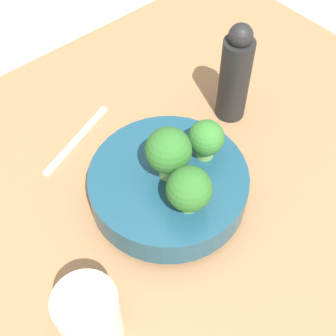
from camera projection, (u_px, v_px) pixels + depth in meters
name	position (u px, v px, depth m)	size (l,w,h in m)	color
ground_plane	(168.00, 211.00, 0.75)	(6.00, 6.00, 0.00)	#ADA89E
table	(168.00, 205.00, 0.74)	(1.06, 0.85, 0.04)	olive
bowl	(168.00, 187.00, 0.69)	(0.23, 0.23, 0.06)	navy
broccoli_floret_left	(206.00, 139.00, 0.67)	(0.05, 0.05, 0.07)	#6BA34C
broccoli_floret_center	(168.00, 153.00, 0.63)	(0.06, 0.06, 0.09)	#7AB256
broccoli_floret_back	(189.00, 190.00, 0.61)	(0.06, 0.06, 0.07)	#6BA34C
cup	(90.00, 317.00, 0.56)	(0.08, 0.08, 0.10)	silver
pepper_mill	(235.00, 75.00, 0.77)	(0.05, 0.05, 0.18)	black
fork	(77.00, 140.00, 0.79)	(0.16, 0.07, 0.01)	silver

